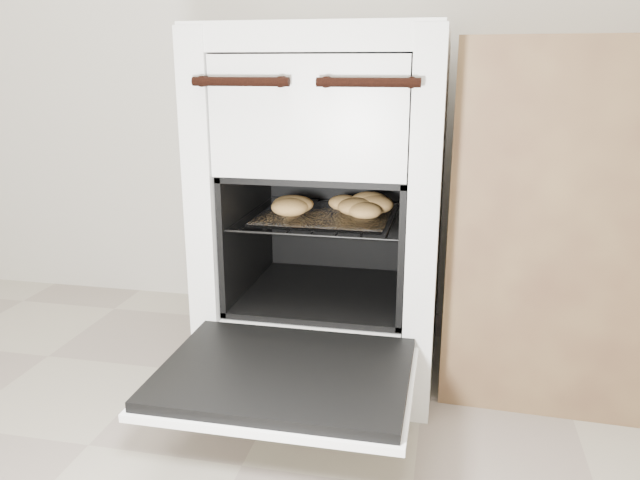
% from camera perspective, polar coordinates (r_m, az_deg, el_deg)
% --- Properties ---
extents(stove, '(0.54, 0.61, 0.84)m').
position_cam_1_polar(stove, '(1.57, 1.00, 2.88)').
color(stove, white).
rests_on(stove, ground).
extents(oven_door, '(0.49, 0.38, 0.03)m').
position_cam_1_polar(oven_door, '(1.23, -3.21, -12.28)').
color(oven_door, black).
rests_on(oven_door, stove).
extents(oven_rack, '(0.40, 0.38, 0.01)m').
position_cam_1_polar(oven_rack, '(1.52, 0.57, 2.20)').
color(oven_rack, black).
rests_on(oven_rack, stove).
extents(foil_sheet, '(0.31, 0.27, 0.01)m').
position_cam_1_polar(foil_sheet, '(1.50, 0.43, 2.24)').
color(foil_sheet, white).
rests_on(foil_sheet, oven_rack).
extents(baked_rolls, '(0.31, 0.21, 0.05)m').
position_cam_1_polar(baked_rolls, '(1.50, 1.97, 3.23)').
color(baked_rolls, tan).
rests_on(baked_rolls, foil_sheet).
extents(counter, '(0.84, 0.58, 0.82)m').
position_cam_1_polar(counter, '(1.67, 26.22, 1.98)').
color(counter, brown).
rests_on(counter, ground).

